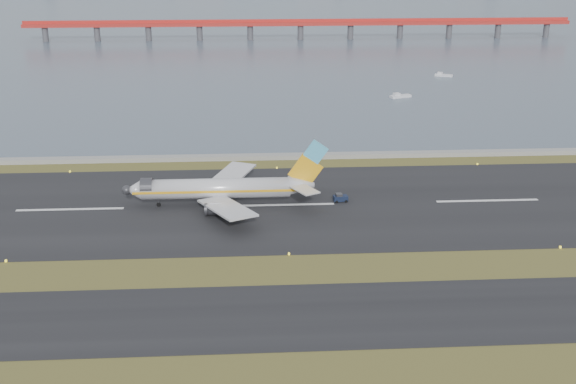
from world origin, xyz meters
The scene contains 10 objects.
ground centered at (0.00, 0.00, 0.00)m, with size 1000.00×1000.00×0.00m, color #3C4619.
taxiway_strip centered at (0.00, -12.00, 0.05)m, with size 1000.00×18.00×0.10m, color black.
runway_strip centered at (0.00, 30.00, 0.05)m, with size 1000.00×45.00×0.10m, color black.
seawall centered at (0.00, 60.00, 0.50)m, with size 1000.00×2.50×1.00m, color gray.
bay_water centered at (0.00, 460.00, 0.00)m, with size 1400.00×800.00×1.30m, color #4A5B6B.
red_pier centered at (20.00, 250.00, 7.28)m, with size 260.00×5.00×10.20m.
airliner centered at (-10.98, 30.62, 3.46)m, with size 38.52×32.89×12.80m.
pushback_tug centered at (11.36, 31.21, 0.85)m, with size 2.88×1.90×1.74m.
workboat_near centered at (41.67, 121.65, 0.52)m, with size 7.07×4.14×1.64m.
workboat_far centered at (64.29, 155.20, 0.48)m, with size 6.58×4.15×1.53m.
Camera 1 is at (-6.35, -98.54, 49.66)m, focal length 45.00 mm.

